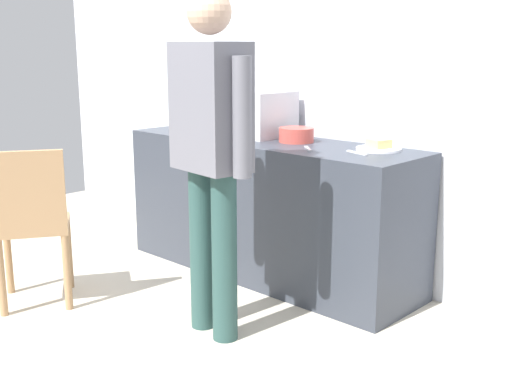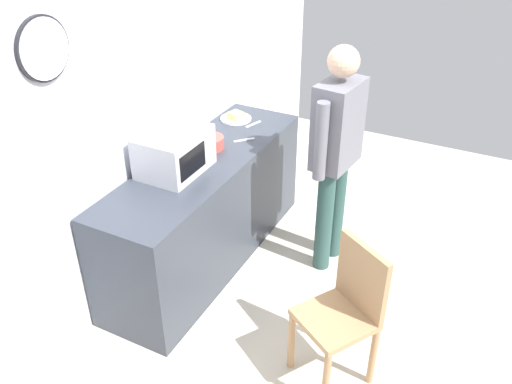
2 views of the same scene
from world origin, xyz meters
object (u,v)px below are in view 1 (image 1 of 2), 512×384
(salad_bowl, at_px, (296,135))
(fork_utensil, at_px, (357,153))
(microwave, at_px, (252,113))
(sandwich_plate, at_px, (379,147))
(spoon_utensil, at_px, (308,149))
(wooden_chair, at_px, (32,220))
(person_standing, at_px, (211,140))

(salad_bowl, relative_size, fork_utensil, 1.30)
(microwave, distance_m, sandwich_plate, 0.98)
(fork_utensil, height_order, spoon_utensil, same)
(wooden_chair, bearing_deg, sandwich_plate, 47.65)
(sandwich_plate, height_order, person_standing, person_standing)
(spoon_utensil, relative_size, wooden_chair, 0.18)
(fork_utensil, bearing_deg, sandwich_plate, 81.89)
(sandwich_plate, relative_size, wooden_chair, 0.28)
(sandwich_plate, distance_m, spoon_utensil, 0.41)
(wooden_chair, bearing_deg, person_standing, 24.69)
(wooden_chair, bearing_deg, salad_bowl, 60.50)
(fork_utensil, bearing_deg, microwave, 172.11)
(microwave, distance_m, wooden_chair, 1.57)
(sandwich_plate, bearing_deg, wooden_chair, -132.35)
(microwave, height_order, wooden_chair, microwave)
(salad_bowl, distance_m, person_standing, 0.97)
(spoon_utensil, bearing_deg, person_standing, -90.78)
(fork_utensil, relative_size, wooden_chair, 0.18)
(fork_utensil, bearing_deg, person_standing, -110.26)
(spoon_utensil, bearing_deg, wooden_chair, -129.91)
(microwave, xyz_separation_m, person_standing, (0.64, -0.97, -0.01))
(salad_bowl, height_order, fork_utensil, salad_bowl)
(salad_bowl, xyz_separation_m, fork_utensil, (0.53, -0.10, -0.04))
(microwave, xyz_separation_m, fork_utensil, (0.95, -0.13, -0.15))
(microwave, relative_size, wooden_chair, 0.53)
(fork_utensil, distance_m, spoon_utensil, 0.31)
(microwave, height_order, spoon_utensil, microwave)
(microwave, relative_size, fork_utensil, 2.94)
(sandwich_plate, distance_m, fork_utensil, 0.18)
(fork_utensil, relative_size, spoon_utensil, 1.00)
(wooden_chair, bearing_deg, spoon_utensil, 50.09)
(fork_utensil, xyz_separation_m, person_standing, (-0.31, -0.83, 0.13))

